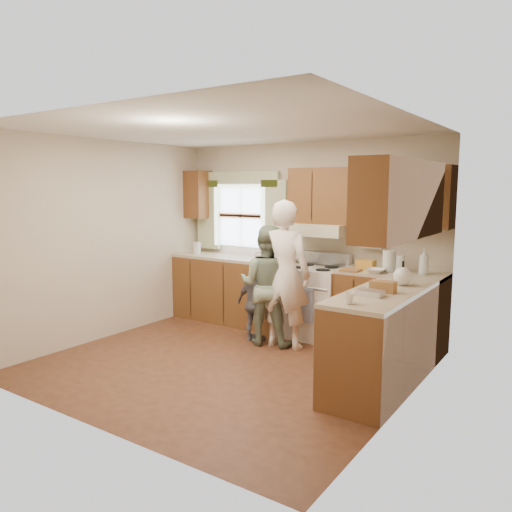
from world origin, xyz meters
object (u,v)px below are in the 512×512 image
Objects in this scene: woman_right at (267,285)px; child at (255,304)px; stove at (314,301)px; woman_left at (284,275)px.

child is at bearing -12.91° from woman_right.
woman_right is at bearing -120.31° from stove.
woman_right is (-0.34, -0.59, 0.26)m from stove.
stove is 0.61× the size of woman_left.
stove is 0.78m from child.
woman_right reaches higher than child.
child is at bearing -131.53° from stove.
stove is 1.14× the size of child.
woman_right is 0.31m from child.
stove is 0.73× the size of woman_right.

